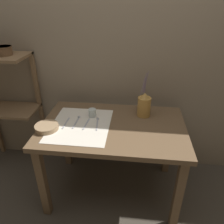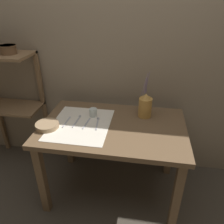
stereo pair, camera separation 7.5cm
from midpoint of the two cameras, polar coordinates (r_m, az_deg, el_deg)
name	(u,v)px [view 1 (the left image)]	position (r m, az deg, el deg)	size (l,w,h in m)	color
ground_plane	(113,188)	(2.24, -0.81, -19.33)	(12.00, 12.00, 0.00)	#473F35
stone_wall_back	(119,52)	(2.03, 0.75, 15.47)	(7.00, 0.06, 2.40)	gray
wooden_table	(113,135)	(1.82, -0.94, -6.08)	(1.17, 0.75, 0.72)	brown
wooden_shelf_unit	(4,91)	(2.36, -27.13, 4.90)	(0.59, 0.32, 1.19)	brown
linen_cloth	(80,125)	(1.79, -9.43, -3.35)	(0.47, 0.55, 0.00)	silver
pitcher_with_flowers	(144,105)	(1.87, 7.26, 1.74)	(0.11, 0.11, 0.41)	#B7843D
wooden_bowl	(47,127)	(1.79, -17.83, -3.81)	(0.18, 0.18, 0.04)	#9E7F5B
glass_tumbler_near	(92,113)	(1.88, -6.30, -0.22)	(0.06, 0.06, 0.07)	silver
fork_inner	(66,123)	(1.83, -13.12, -2.86)	(0.02, 0.18, 0.00)	#A8A8AD
spoon_inner	(78,119)	(1.86, -10.06, -1.90)	(0.03, 0.19, 0.02)	#A8A8AD
knife_center	(86,124)	(1.79, -7.94, -3.15)	(0.03, 0.18, 0.00)	#A8A8AD
spoon_outer	(97,121)	(1.82, -4.99, -2.38)	(0.04, 0.19, 0.02)	#A8A8AD
metal_pot_small	(4,50)	(2.16, -27.41, 14.12)	(0.15, 0.15, 0.08)	brown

